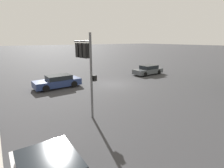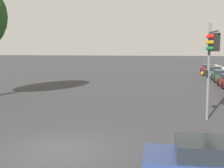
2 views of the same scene
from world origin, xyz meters
TOP-DOWN VIEW (x-y plane):
  - ground_plane at (0.00, 0.00)m, footprint 300.00×300.00m
  - traffic_signal at (6.16, 5.69)m, footprint 0.75×1.95m
  - crossing_car_0 at (5.69, -2.14)m, footprint 4.73×2.13m
  - parked_car_3 at (10.00, 27.31)m, footprint 2.07×4.71m
  - parked_car_4 at (9.92, 33.58)m, footprint 1.95×4.80m
  - parked_car_5 at (9.78, 39.38)m, footprint 2.05×4.52m

SIDE VIEW (x-z plane):
  - ground_plane at x=0.00m, z-range 0.00..0.00m
  - crossing_car_0 at x=5.69m, z-range -0.02..1.29m
  - parked_car_5 at x=9.78m, z-range -0.03..1.33m
  - parked_car_3 at x=10.00m, z-range -0.02..1.34m
  - parked_car_4 at x=9.92m, z-range -0.04..1.37m
  - traffic_signal at x=6.16m, z-range 1.14..6.40m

